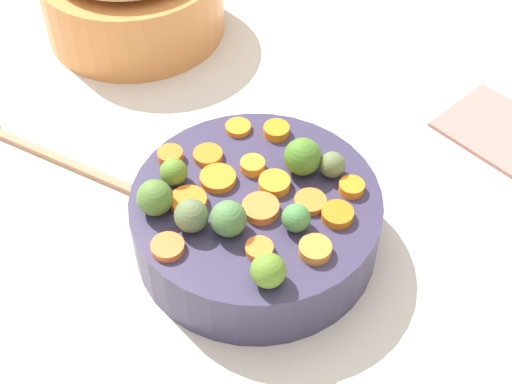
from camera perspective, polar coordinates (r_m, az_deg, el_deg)
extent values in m
cube|color=silver|center=(0.86, -0.62, -2.56)|extent=(2.40, 2.40, 0.02)
cylinder|color=#37314E|center=(0.80, 0.00, -2.27)|extent=(0.27, 0.27, 0.07)
cylinder|color=orange|center=(0.78, 7.52, 0.38)|extent=(0.04, 0.04, 0.01)
cylinder|color=orange|center=(0.72, 4.67, -4.51)|extent=(0.04, 0.04, 0.01)
cylinder|color=orange|center=(0.79, -3.03, 1.13)|extent=(0.06, 0.06, 0.01)
cylinder|color=orange|center=(0.84, 1.61, 4.86)|extent=(0.04, 0.04, 0.01)
cylinder|color=orange|center=(0.78, 1.46, 0.69)|extent=(0.05, 0.05, 0.01)
cylinder|color=orange|center=(0.77, -5.33, -0.72)|extent=(0.05, 0.05, 0.01)
cylinder|color=orange|center=(0.85, -1.42, 5.10)|extent=(0.03, 0.03, 0.01)
cylinder|color=orange|center=(0.77, 4.29, -0.76)|extent=(0.05, 0.05, 0.01)
cylinder|color=orange|center=(0.76, 6.42, -1.77)|extent=(0.05, 0.05, 0.01)
cylinder|color=orange|center=(0.73, -6.96, -4.30)|extent=(0.03, 0.03, 0.01)
cylinder|color=orange|center=(0.76, 0.16, -1.34)|extent=(0.05, 0.05, 0.01)
cylinder|color=orange|center=(0.81, -6.75, 2.87)|extent=(0.03, 0.03, 0.01)
cylinder|color=orange|center=(0.80, -0.27, 2.11)|extent=(0.03, 0.03, 0.01)
cylinder|color=orange|center=(0.81, -3.80, 2.90)|extent=(0.04, 0.04, 0.01)
cylinder|color=orange|center=(0.72, 0.26, -4.50)|extent=(0.03, 0.03, 0.01)
sphere|color=#4A773F|center=(0.73, -2.18, -2.11)|extent=(0.04, 0.04, 0.04)
sphere|color=#448240|center=(0.74, 3.17, -2.05)|extent=(0.03, 0.03, 0.03)
sphere|color=#5B8327|center=(0.69, 0.96, -6.19)|extent=(0.03, 0.03, 0.03)
sphere|color=#457424|center=(0.79, 3.69, 2.78)|extent=(0.04, 0.04, 0.04)
sphere|color=#4C732E|center=(0.75, -7.95, -0.45)|extent=(0.04, 0.04, 0.04)
sphere|color=#596C42|center=(0.74, -5.11, -1.86)|extent=(0.04, 0.04, 0.04)
sphere|color=#5D6B41|center=(0.79, 6.01, 2.14)|extent=(0.03, 0.03, 0.03)
sphere|color=#587C26|center=(0.78, -6.49, 1.58)|extent=(0.03, 0.03, 0.03)
cube|color=#AF7858|center=(0.95, -15.31, 2.54)|extent=(0.17, 0.18, 0.01)
cube|color=#A8736A|center=(1.00, 18.76, 4.50)|extent=(0.19, 0.18, 0.01)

